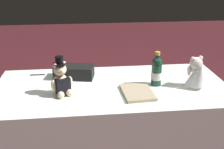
% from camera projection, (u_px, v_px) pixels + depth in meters
% --- Properties ---
extents(reception_table, '(1.87, 0.87, 0.74)m').
position_uv_depth(reception_table, '(112.00, 126.00, 2.33)').
color(reception_table, white).
rests_on(reception_table, ground_plane).
extents(teddy_bear_groom, '(0.16, 0.16, 0.29)m').
position_uv_depth(teddy_bear_groom, '(61.00, 81.00, 2.02)').
color(teddy_bear_groom, beige).
rests_on(teddy_bear_groom, reception_table).
extents(teddy_bear_bride, '(0.16, 0.21, 0.25)m').
position_uv_depth(teddy_bear_bride, '(196.00, 74.00, 2.14)').
color(teddy_bear_bride, white).
rests_on(teddy_bear_bride, reception_table).
extents(champagne_bottle, '(0.08, 0.08, 0.28)m').
position_uv_depth(champagne_bottle, '(157.00, 71.00, 2.17)').
color(champagne_bottle, '#163D2B').
rests_on(champagne_bottle, reception_table).
extents(signing_pen, '(0.13, 0.01, 0.01)m').
position_uv_depth(signing_pen, '(37.00, 75.00, 2.40)').
color(signing_pen, black).
rests_on(signing_pen, reception_table).
extents(gift_case_black, '(0.35, 0.22, 0.11)m').
position_uv_depth(gift_case_black, '(74.00, 72.00, 2.33)').
color(gift_case_black, black).
rests_on(gift_case_black, reception_table).
extents(guestbook, '(0.24, 0.31, 0.02)m').
position_uv_depth(guestbook, '(137.00, 92.00, 2.06)').
color(guestbook, tan).
rests_on(guestbook, reception_table).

